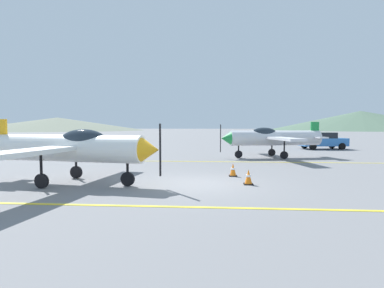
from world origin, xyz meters
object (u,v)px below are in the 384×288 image
at_px(traffic_cone_front, 248,177).
at_px(airplane_near, 70,147).
at_px(airplane_mid, 272,137).
at_px(traffic_cone_side, 233,170).
at_px(car_sedan, 322,140).

bearing_deg(traffic_cone_front, airplane_near, -177.37).
distance_m(airplane_near, airplane_mid, 14.23).
bearing_deg(traffic_cone_side, traffic_cone_front, -75.68).
height_order(airplane_near, car_sedan, airplane_near).
bearing_deg(airplane_near, traffic_cone_front, 2.63).
xyz_separation_m(airplane_near, traffic_cone_side, (6.50, 2.21, -1.15)).
bearing_deg(airplane_mid, traffic_cone_side, -111.39).
relative_size(airplane_near, traffic_cone_side, 14.51).
bearing_deg(traffic_cone_front, airplane_mid, 74.88).
relative_size(airplane_near, airplane_mid, 1.00).
distance_m(airplane_near, traffic_cone_front, 7.09).
distance_m(airplane_mid, traffic_cone_side, 8.87).
height_order(airplane_mid, traffic_cone_front, airplane_mid).
bearing_deg(airplane_mid, traffic_cone_front, -105.12).
relative_size(airplane_mid, traffic_cone_front, 14.46).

